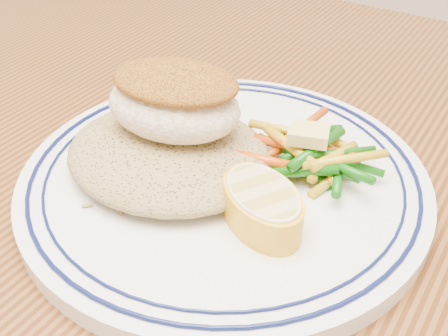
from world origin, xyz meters
TOP-DOWN VIEW (x-y plane):
  - dining_table at (0.00, 0.00)m, footprint 1.50×0.90m
  - plate at (-0.03, 0.02)m, footprint 0.30×0.30m
  - rice_pilaf at (-0.07, 0.01)m, footprint 0.16×0.14m
  - fish_fillet at (-0.07, 0.02)m, footprint 0.11×0.09m
  - vegetable_pile at (0.03, 0.06)m, footprint 0.11×0.09m
  - butter_pat at (0.02, 0.06)m, footprint 0.03×0.03m
  - lemon_wedge at (0.02, -0.01)m, footprint 0.09×0.09m

SIDE VIEW (x-z plane):
  - dining_table at x=0.00m, z-range 0.28..1.03m
  - plate at x=-0.03m, z-range 0.75..0.77m
  - vegetable_pile at x=0.03m, z-range 0.76..0.79m
  - rice_pilaf at x=-0.07m, z-range 0.77..0.79m
  - lemon_wedge at x=0.02m, z-range 0.77..0.79m
  - butter_pat at x=0.02m, z-range 0.79..0.80m
  - fish_fillet at x=-0.07m, z-range 0.79..0.84m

